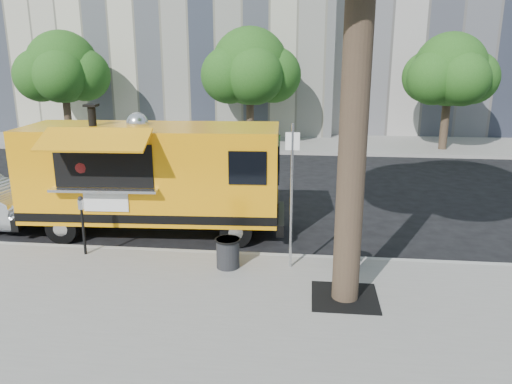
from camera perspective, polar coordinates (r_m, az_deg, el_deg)
ground at (r=12.18m, az=-3.13°, el=-5.87°), size 120.00×120.00×0.00m
sidewalk at (r=8.62m, az=-7.54°, el=-15.12°), size 60.00×6.00×0.15m
curb at (r=11.31m, az=-3.89°, el=-7.23°), size 60.00×0.14×0.16m
far_sidewalk at (r=25.14m, az=1.82°, el=5.61°), size 60.00×5.00×0.15m
tree_well at (r=9.45m, az=10.09°, el=-11.75°), size 1.20×1.20×0.02m
far_tree_a at (r=26.32m, az=-21.22°, el=13.15°), size 3.42×3.42×5.36m
far_tree_b at (r=24.06m, az=-0.70°, el=14.17°), size 3.60×3.60×5.50m
far_tree_c at (r=24.37m, az=21.30°, el=12.89°), size 3.24×3.24×5.21m
sign_post at (r=9.98m, az=4.09°, el=0.41°), size 0.28×0.06×3.00m
parking_meter at (r=11.51m, az=-19.24°, el=-2.87°), size 0.11×0.11×1.33m
food_truck at (r=12.72m, az=-11.82°, el=1.94°), size 6.66×3.28×3.24m
trash_bin_left at (r=10.69m, az=10.29°, el=-6.54°), size 0.51×0.51×0.61m
trash_bin_right at (r=10.41m, az=-3.23°, el=-6.87°), size 0.52×0.52×0.62m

